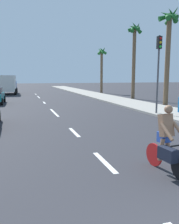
% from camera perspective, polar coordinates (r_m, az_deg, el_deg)
% --- Properties ---
extents(ground_plane, '(160.00, 160.00, 0.00)m').
position_cam_1_polar(ground_plane, '(21.93, -10.58, 1.78)').
color(ground_plane, '#2D2D33').
extents(sidewalk_strip, '(3.60, 80.00, 0.14)m').
position_cam_1_polar(sidewalk_strip, '(25.88, 6.45, 3.04)').
color(sidewalk_strip, '#9E998E').
rests_on(sidewalk_strip, ground).
extents(lane_stripe_1, '(0.16, 1.80, 0.01)m').
position_cam_1_polar(lane_stripe_1, '(7.14, 3.71, -12.16)').
color(lane_stripe_1, white).
rests_on(lane_stripe_1, ground).
extents(lane_stripe_2, '(0.16, 1.80, 0.01)m').
position_cam_1_polar(lane_stripe_2, '(10.80, -3.76, -4.99)').
color(lane_stripe_2, white).
rests_on(lane_stripe_2, ground).
extents(lane_stripe_3, '(0.16, 1.80, 0.01)m').
position_cam_1_polar(lane_stripe_3, '(16.01, -8.17, -0.62)').
color(lane_stripe_3, white).
rests_on(lane_stripe_3, ground).
extents(lane_stripe_4, '(0.16, 1.80, 0.01)m').
position_cam_1_polar(lane_stripe_4, '(17.86, -9.10, 0.31)').
color(lane_stripe_4, white).
rests_on(lane_stripe_4, ground).
extents(lane_stripe_5, '(0.16, 1.80, 0.01)m').
position_cam_1_polar(lane_stripe_5, '(23.71, -11.07, 2.27)').
color(lane_stripe_5, white).
rests_on(lane_stripe_5, ground).
extents(lane_stripe_6, '(0.16, 1.80, 0.01)m').
position_cam_1_polar(lane_stripe_6, '(29.92, -12.32, 3.51)').
color(lane_stripe_6, white).
rests_on(lane_stripe_6, ground).
extents(lane_stripe_7, '(0.16, 1.80, 0.01)m').
position_cam_1_polar(lane_stripe_7, '(31.27, -12.52, 3.71)').
color(lane_stripe_7, white).
rests_on(lane_stripe_7, ground).
extents(lane_stripe_8, '(0.16, 1.80, 0.01)m').
position_cam_1_polar(lane_stripe_8, '(35.91, -13.11, 4.29)').
color(lane_stripe_8, white).
rests_on(lane_stripe_8, ground).
extents(cyclist, '(0.66, 1.71, 1.82)m').
position_cam_1_polar(cyclist, '(6.42, 18.45, -7.23)').
color(cyclist, black).
rests_on(cyclist, ground).
extents(delivery_truck, '(2.86, 6.33, 2.80)m').
position_cam_1_polar(delivery_truck, '(36.87, -19.59, 6.46)').
color(delivery_truck, '#23478C').
rests_on(delivery_truck, ground).
extents(palm_tree_mid, '(1.85, 1.96, 8.36)m').
position_cam_1_polar(palm_tree_mid, '(21.78, 18.89, 17.26)').
color(palm_tree_mid, brown).
rests_on(palm_tree_mid, ground).
extents(palm_tree_far, '(1.75, 1.80, 8.84)m').
position_cam_1_polar(palm_tree_far, '(28.28, 10.96, 15.91)').
color(palm_tree_far, brown).
rests_on(palm_tree_far, ground).
extents(palm_tree_distant, '(1.75, 1.66, 7.41)m').
position_cam_1_polar(palm_tree_distant, '(37.84, 3.01, 12.69)').
color(palm_tree_distant, brown).
rests_on(palm_tree_distant, ground).
extents(traffic_signal, '(0.28, 0.33, 5.20)m').
position_cam_1_polar(traffic_signal, '(16.14, 16.64, 12.03)').
color(traffic_signal, '#4C4C51').
rests_on(traffic_signal, ground).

